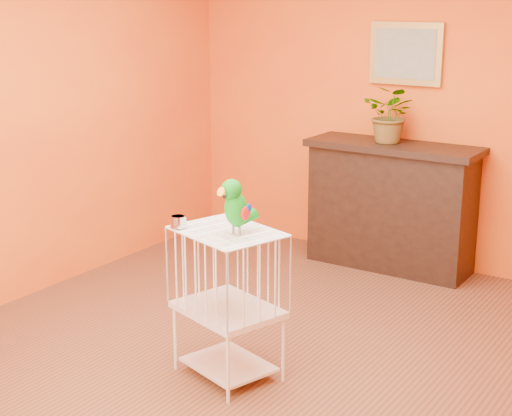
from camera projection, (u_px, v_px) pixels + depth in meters
The scene contains 8 objects.
ground at pixel (255, 353), 5.00m from camera, with size 4.50×4.50×0.00m, color brown.
room_shell at pixel (255, 106), 4.59m from camera, with size 4.50×4.50×4.50m.
console_cabinet at pixel (391, 206), 6.47m from camera, with size 1.41×0.51×1.05m.
potted_plant at pixel (393, 120), 6.33m from camera, with size 0.42×0.46×0.36m, color #26722D.
framed_picture at pixel (406, 54), 6.33m from camera, with size 0.62×0.04×0.50m.
birdcage at pixel (228, 302), 4.59m from camera, with size 0.70×0.61×0.91m.
feed_cup at pixel (178, 221), 4.52m from camera, with size 0.09×0.09×0.07m, color silver.
parrot at pixel (236, 206), 4.37m from camera, with size 0.17×0.29×0.32m.
Camera 1 is at (2.53, -3.82, 2.21)m, focal length 55.00 mm.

